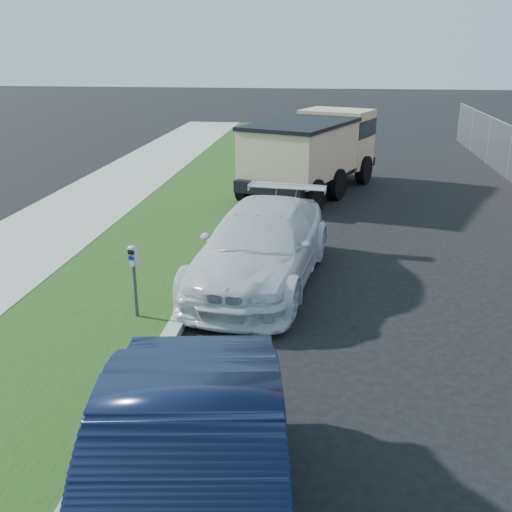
# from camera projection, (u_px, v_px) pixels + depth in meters

# --- Properties ---
(ground) EXTENTS (120.00, 120.00, 0.00)m
(ground) POSITION_uv_depth(u_px,v_px,m) (335.00, 339.00, 9.53)
(ground) COLOR black
(ground) RESTS_ON ground
(streetside) EXTENTS (6.12, 50.00, 0.15)m
(streetside) POSITION_uv_depth(u_px,v_px,m) (57.00, 275.00, 12.02)
(streetside) COLOR gray
(streetside) RESTS_ON ground
(parking_meter) EXTENTS (0.19, 0.15, 1.26)m
(parking_meter) POSITION_uv_depth(u_px,v_px,m) (134.00, 266.00, 9.75)
(parking_meter) COLOR #3F4247
(parking_meter) RESTS_ON ground
(white_wagon) EXTENTS (2.76, 5.41, 1.50)m
(white_wagon) POSITION_uv_depth(u_px,v_px,m) (261.00, 245.00, 11.65)
(white_wagon) COLOR silver
(white_wagon) RESTS_ON ground
(navy_sedan) EXTENTS (2.39, 5.01, 1.58)m
(navy_sedan) POSITION_uv_depth(u_px,v_px,m) (187.00, 498.00, 5.07)
(navy_sedan) COLOR black
(navy_sedan) RESTS_ON ground
(dump_truck) EXTENTS (4.30, 6.50, 2.40)m
(dump_truck) POSITION_uv_depth(u_px,v_px,m) (314.00, 149.00, 18.90)
(dump_truck) COLOR black
(dump_truck) RESTS_ON ground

